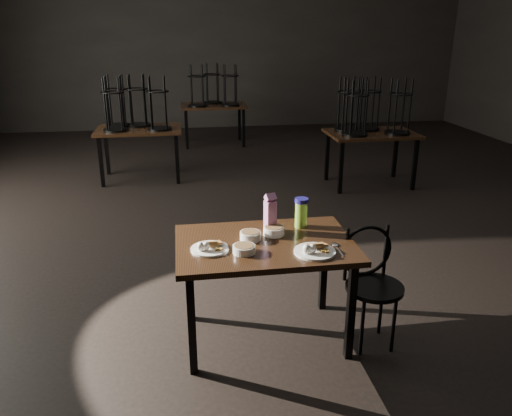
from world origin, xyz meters
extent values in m
plane|color=black|center=(0.00, 0.00, 0.00)|extent=(12.00, 12.00, 0.00)
cube|color=black|center=(0.00, 6.00, 1.60)|extent=(10.00, 0.04, 3.20)
cube|color=black|center=(-0.74, -2.07, 0.73)|extent=(1.20, 0.80, 0.04)
cube|color=black|center=(-1.26, -2.39, 0.35)|extent=(0.05, 0.05, 0.71)
cube|color=black|center=(-0.22, -2.39, 0.35)|extent=(0.05, 0.05, 0.71)
cube|color=black|center=(-1.26, -1.75, 0.35)|extent=(0.05, 0.05, 0.71)
cube|color=black|center=(-0.22, -1.75, 0.35)|extent=(0.05, 0.05, 0.71)
cylinder|color=white|center=(-1.12, -2.14, 0.76)|extent=(0.25, 0.25, 0.01)
cube|color=#956235|center=(-1.11, -2.10, 0.81)|extent=(0.09, 0.09, 0.04)
cube|color=#956235|center=(-1.08, -2.10, 0.81)|extent=(0.10, 0.10, 0.03)
ellipsoid|color=white|center=(-1.18, -2.18, 0.79)|extent=(0.05, 0.05, 0.06)
ellipsoid|color=white|center=(-1.14, -2.18, 0.79)|extent=(0.05, 0.05, 0.06)
cylinder|color=white|center=(-0.45, -2.29, 0.76)|extent=(0.27, 0.27, 0.02)
cube|color=#956235|center=(-0.45, -2.25, 0.81)|extent=(0.10, 0.10, 0.05)
cube|color=#956235|center=(-0.42, -2.25, 0.81)|extent=(0.11, 0.11, 0.03)
ellipsoid|color=white|center=(-0.52, -2.33, 0.80)|extent=(0.05, 0.05, 0.06)
ellipsoid|color=white|center=(-0.48, -2.33, 0.80)|extent=(0.05, 0.05, 0.06)
cylinder|color=white|center=(-0.83, -2.02, 0.78)|extent=(0.14, 0.14, 0.06)
cylinder|color=brown|center=(-0.83, -2.02, 0.80)|extent=(0.12, 0.12, 0.01)
cylinder|color=white|center=(-0.66, -1.96, 0.78)|extent=(0.15, 0.15, 0.06)
cylinder|color=brown|center=(-0.66, -1.96, 0.80)|extent=(0.13, 0.13, 0.01)
cylinder|color=white|center=(-0.90, -2.22, 0.78)|extent=(0.15, 0.15, 0.05)
cylinder|color=brown|center=(-0.90, -2.22, 0.79)|extent=(0.12, 0.12, 0.01)
cube|color=#971B7D|center=(-0.67, -1.90, 0.86)|extent=(0.09, 0.09, 0.23)
cube|color=#971B7D|center=(-0.67, -1.90, 1.00)|extent=(0.09, 0.09, 0.07)
cylinder|color=#8FCB3B|center=(-0.44, -1.85, 0.84)|extent=(0.12, 0.12, 0.19)
cylinder|color=navy|center=(-0.44, -1.85, 0.95)|extent=(0.13, 0.13, 0.03)
ellipsoid|color=silver|center=(-0.29, -2.20, 0.76)|extent=(0.04, 0.06, 0.01)
cube|color=silver|center=(-0.29, -2.31, 0.75)|extent=(0.01, 0.14, 0.00)
cylinder|color=black|center=(-0.01, -2.27, 0.45)|extent=(0.40, 0.40, 0.03)
torus|color=black|center=(-0.03, -2.10, 0.64)|extent=(0.38, 0.05, 0.38)
cylinder|color=black|center=(0.10, -2.15, 0.22)|extent=(0.03, 0.03, 0.45)
cylinder|color=black|center=(-0.13, -2.15, 0.22)|extent=(0.03, 0.03, 0.45)
cylinder|color=black|center=(-0.13, -2.38, 0.22)|extent=(0.03, 0.03, 0.45)
cylinder|color=black|center=(0.10, -2.38, 0.22)|extent=(0.03, 0.03, 0.45)
cube|color=black|center=(-1.84, 2.14, 0.73)|extent=(1.20, 0.80, 0.04)
cube|color=black|center=(-2.36, 1.82, 0.35)|extent=(0.05, 0.05, 0.71)
cube|color=black|center=(-1.32, 1.82, 0.35)|extent=(0.05, 0.05, 0.71)
cube|color=black|center=(-2.36, 2.46, 0.35)|extent=(0.05, 0.05, 0.71)
cube|color=black|center=(-1.32, 2.46, 0.35)|extent=(0.05, 0.05, 0.71)
cylinder|color=black|center=(-2.14, 1.99, 0.77)|extent=(0.34, 0.34, 0.03)
torus|color=black|center=(-2.14, 1.99, 1.27)|extent=(0.32, 0.32, 0.02)
cylinder|color=black|center=(-2.05, 2.09, 1.13)|extent=(0.03, 0.03, 0.70)
cylinder|color=black|center=(-2.24, 2.09, 1.13)|extent=(0.03, 0.03, 0.70)
cylinder|color=black|center=(-2.24, 1.89, 1.13)|extent=(0.03, 0.03, 0.70)
cylinder|color=black|center=(-2.05, 1.89, 1.13)|extent=(0.03, 0.03, 0.70)
cylinder|color=black|center=(-1.54, 1.99, 0.77)|extent=(0.34, 0.34, 0.03)
torus|color=black|center=(-1.54, 1.99, 1.27)|extent=(0.32, 0.32, 0.02)
cylinder|color=black|center=(-1.45, 2.09, 1.13)|extent=(0.03, 0.03, 0.70)
cylinder|color=black|center=(-1.64, 2.09, 1.13)|extent=(0.03, 0.03, 0.70)
cylinder|color=black|center=(-1.64, 1.89, 1.13)|extent=(0.03, 0.03, 0.70)
cylinder|color=black|center=(-1.45, 1.89, 1.13)|extent=(0.03, 0.03, 0.70)
cylinder|color=black|center=(-1.84, 2.32, 0.77)|extent=(0.34, 0.34, 0.03)
torus|color=black|center=(-1.84, 2.32, 1.27)|extent=(0.32, 0.32, 0.02)
cylinder|color=black|center=(-1.75, 2.42, 1.13)|extent=(0.03, 0.03, 0.70)
cylinder|color=black|center=(-1.94, 2.42, 1.13)|extent=(0.03, 0.03, 0.70)
cylinder|color=black|center=(-1.94, 2.22, 1.13)|extent=(0.03, 0.03, 0.70)
cylinder|color=black|center=(-1.75, 2.22, 1.13)|extent=(0.03, 0.03, 0.70)
cylinder|color=black|center=(-2.14, 2.32, 0.77)|extent=(0.34, 0.34, 0.03)
torus|color=black|center=(-2.14, 2.32, 1.27)|extent=(0.32, 0.32, 0.02)
cylinder|color=black|center=(-2.05, 2.42, 1.13)|extent=(0.03, 0.03, 0.70)
cylinder|color=black|center=(-2.24, 2.42, 1.13)|extent=(0.03, 0.03, 0.70)
cylinder|color=black|center=(-2.24, 2.22, 1.13)|extent=(0.03, 0.03, 0.70)
cylinder|color=black|center=(-2.05, 2.22, 1.13)|extent=(0.03, 0.03, 0.70)
cube|color=black|center=(1.34, 1.35, 0.73)|extent=(1.20, 0.80, 0.04)
cube|color=black|center=(0.82, 1.03, 0.35)|extent=(0.05, 0.05, 0.71)
cube|color=black|center=(1.86, 1.03, 0.35)|extent=(0.05, 0.05, 0.71)
cube|color=black|center=(0.82, 1.67, 0.35)|extent=(0.05, 0.05, 0.71)
cube|color=black|center=(1.86, 1.67, 0.35)|extent=(0.05, 0.05, 0.71)
cylinder|color=black|center=(1.04, 1.20, 0.77)|extent=(0.34, 0.34, 0.03)
torus|color=black|center=(1.04, 1.20, 1.27)|extent=(0.32, 0.32, 0.02)
cylinder|color=black|center=(1.14, 1.30, 1.13)|extent=(0.03, 0.03, 0.70)
cylinder|color=black|center=(0.94, 1.30, 1.13)|extent=(0.03, 0.03, 0.70)
cylinder|color=black|center=(0.94, 1.10, 1.13)|extent=(0.03, 0.03, 0.70)
cylinder|color=black|center=(1.14, 1.10, 1.13)|extent=(0.03, 0.03, 0.70)
cylinder|color=black|center=(1.64, 1.20, 0.77)|extent=(0.34, 0.34, 0.03)
torus|color=black|center=(1.64, 1.20, 1.27)|extent=(0.32, 0.32, 0.02)
cylinder|color=black|center=(1.74, 1.30, 1.13)|extent=(0.03, 0.03, 0.70)
cylinder|color=black|center=(1.54, 1.30, 1.13)|extent=(0.03, 0.03, 0.70)
cylinder|color=black|center=(1.54, 1.10, 1.13)|extent=(0.03, 0.03, 0.70)
cylinder|color=black|center=(1.74, 1.10, 1.13)|extent=(0.03, 0.03, 0.70)
cylinder|color=black|center=(1.34, 1.53, 0.77)|extent=(0.34, 0.34, 0.03)
torus|color=black|center=(1.34, 1.53, 1.27)|extent=(0.32, 0.32, 0.02)
cylinder|color=black|center=(1.44, 1.63, 1.13)|extent=(0.03, 0.03, 0.70)
cylinder|color=black|center=(1.24, 1.63, 1.13)|extent=(0.03, 0.03, 0.70)
cylinder|color=black|center=(1.24, 1.43, 1.13)|extent=(0.03, 0.03, 0.70)
cylinder|color=black|center=(1.44, 1.43, 1.13)|extent=(0.03, 0.03, 0.70)
cylinder|color=black|center=(1.04, 1.53, 0.77)|extent=(0.34, 0.34, 0.03)
torus|color=black|center=(1.04, 1.53, 1.27)|extent=(0.32, 0.32, 0.02)
cylinder|color=black|center=(1.14, 1.63, 1.13)|extent=(0.03, 0.03, 0.70)
cylinder|color=black|center=(0.94, 1.63, 1.13)|extent=(0.03, 0.03, 0.70)
cylinder|color=black|center=(0.94, 1.43, 1.13)|extent=(0.03, 0.03, 0.70)
cylinder|color=black|center=(1.14, 1.43, 1.13)|extent=(0.03, 0.03, 0.70)
cube|color=black|center=(-0.62, 4.27, 0.73)|extent=(1.20, 0.80, 0.04)
cube|color=black|center=(-1.14, 3.95, 0.35)|extent=(0.05, 0.05, 0.71)
cube|color=black|center=(-0.10, 3.95, 0.35)|extent=(0.05, 0.05, 0.71)
cube|color=black|center=(-1.14, 4.59, 0.35)|extent=(0.05, 0.05, 0.71)
cube|color=black|center=(-0.10, 4.59, 0.35)|extent=(0.05, 0.05, 0.71)
cylinder|color=black|center=(-0.92, 4.12, 0.77)|extent=(0.34, 0.34, 0.03)
torus|color=black|center=(-0.92, 4.12, 1.27)|extent=(0.32, 0.32, 0.02)
cylinder|color=black|center=(-0.82, 4.22, 1.13)|extent=(0.03, 0.03, 0.70)
cylinder|color=black|center=(-1.02, 4.22, 1.13)|extent=(0.03, 0.03, 0.70)
cylinder|color=black|center=(-1.02, 4.02, 1.13)|extent=(0.03, 0.03, 0.70)
cylinder|color=black|center=(-0.82, 4.02, 1.13)|extent=(0.03, 0.03, 0.70)
cylinder|color=black|center=(-0.32, 4.12, 0.77)|extent=(0.34, 0.34, 0.03)
torus|color=black|center=(-0.32, 4.12, 1.27)|extent=(0.32, 0.32, 0.02)
cylinder|color=black|center=(-0.22, 4.22, 1.13)|extent=(0.03, 0.03, 0.70)
cylinder|color=black|center=(-0.42, 4.22, 1.13)|extent=(0.03, 0.03, 0.70)
cylinder|color=black|center=(-0.42, 4.02, 1.13)|extent=(0.03, 0.03, 0.70)
cylinder|color=black|center=(-0.22, 4.02, 1.13)|extent=(0.03, 0.03, 0.70)
cylinder|color=black|center=(-0.62, 4.45, 0.77)|extent=(0.34, 0.34, 0.03)
torus|color=black|center=(-0.62, 4.45, 1.27)|extent=(0.32, 0.32, 0.02)
cylinder|color=black|center=(-0.52, 4.55, 1.13)|extent=(0.03, 0.03, 0.70)
cylinder|color=black|center=(-0.72, 4.55, 1.13)|extent=(0.03, 0.03, 0.70)
cylinder|color=black|center=(-0.72, 4.35, 1.13)|extent=(0.03, 0.03, 0.70)
cylinder|color=black|center=(-0.52, 4.35, 1.13)|extent=(0.03, 0.03, 0.70)
camera|label=1|loc=(-1.27, -5.11, 2.12)|focal=35.00mm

